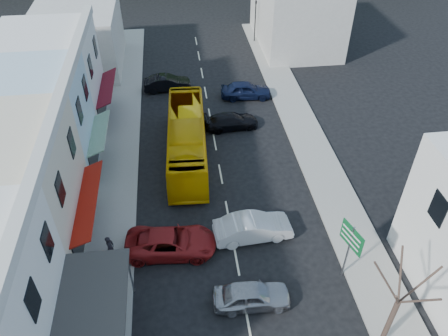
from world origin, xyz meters
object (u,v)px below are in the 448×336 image
(direction_sign, at_px, (348,252))
(street_tree, at_px, (398,302))
(car_red, at_px, (171,243))
(traffic_signal, at_px, (255,21))
(pedestrian_left, at_px, (110,248))
(car_silver, at_px, (252,296))
(car_white, at_px, (253,229))
(bus, at_px, (187,139))

(direction_sign, distance_m, street_tree, 4.57)
(car_red, distance_m, traffic_signal, 31.41)
(pedestrian_left, distance_m, direction_sign, 13.45)
(car_red, xyz_separation_m, direction_sign, (9.64, -2.95, 1.26))
(car_silver, relative_size, direction_sign, 1.12)
(pedestrian_left, distance_m, street_tree, 15.58)
(car_white, xyz_separation_m, direction_sign, (4.59, -3.46, 1.26))
(bus, distance_m, car_red, 9.42)
(street_tree, bearing_deg, bus, 117.70)
(car_red, height_order, pedestrian_left, pedestrian_left)
(bus, xyz_separation_m, direction_sign, (8.10, -12.20, 0.41))
(car_red, bearing_deg, car_white, -79.55)
(car_red, height_order, direction_sign, direction_sign)
(car_silver, distance_m, direction_sign, 5.76)
(pedestrian_left, height_order, traffic_signal, traffic_signal)
(car_silver, bearing_deg, direction_sign, -75.39)
(car_white, distance_m, pedestrian_left, 8.57)
(car_red, xyz_separation_m, street_tree, (10.19, -7.22, 2.80))
(direction_sign, bearing_deg, pedestrian_left, 151.33)
(bus, relative_size, car_white, 2.64)
(car_red, bearing_deg, bus, -4.83)
(car_white, relative_size, direction_sign, 1.12)
(car_silver, bearing_deg, bus, 12.90)
(bus, relative_size, car_red, 2.52)
(car_silver, xyz_separation_m, car_red, (-4.15, 4.18, 0.00))
(pedestrian_left, bearing_deg, car_silver, -103.45)
(car_red, bearing_deg, car_silver, -130.64)
(car_red, relative_size, street_tree, 0.66)
(car_white, relative_size, traffic_signal, 0.90)
(car_silver, bearing_deg, car_white, -8.86)
(car_white, bearing_deg, bus, 17.49)
(pedestrian_left, relative_size, direction_sign, 0.43)
(traffic_signal, bearing_deg, car_red, 66.03)
(pedestrian_left, relative_size, street_tree, 0.24)
(pedestrian_left, bearing_deg, direction_sign, -87.71)
(car_silver, distance_m, traffic_signal, 34.39)
(car_silver, height_order, car_red, same)
(car_red, bearing_deg, street_tree, -120.71)
(bus, xyz_separation_m, car_silver, (2.61, -13.43, -0.85))
(bus, height_order, car_silver, bus)
(car_silver, xyz_separation_m, street_tree, (6.04, -3.03, 2.80))
(bus, xyz_separation_m, street_tree, (8.65, -16.47, 1.95))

